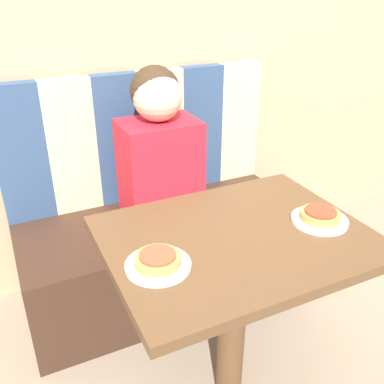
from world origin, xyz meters
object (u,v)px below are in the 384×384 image
Objects in this scene: person at (159,148)px; pizza_left at (158,259)px; pizza_right at (320,215)px; plate_left at (158,265)px; plate_right at (319,220)px.

person reaches higher than pizza_left.
pizza_left is 1.00× the size of pizza_right.
plate_left is 0.58m from plate_right.
person is 3.68× the size of plate_right.
plate_left is at bearing 180.00° from plate_right.
pizza_right is (0.58, 0.00, 0.00)m from pizza_left.
person is at bearing 112.03° from pizza_right.
plate_left is 0.02m from pizza_left.
plate_right is at bearing -0.00° from pizza_left.
plate_right is at bearing -7.13° from pizza_right.
plate_right is at bearing -67.97° from person.
plate_left is 1.00× the size of plate_right.
pizza_left reaches higher than plate_right.
plate_right is (0.29, -0.72, -0.06)m from person.
pizza_left is at bearing 7.13° from plate_left.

